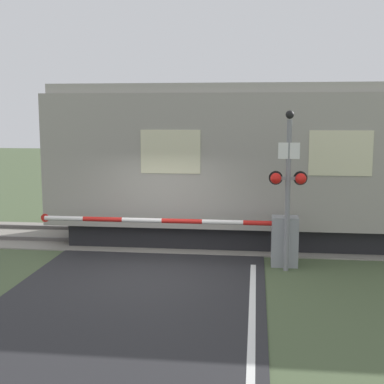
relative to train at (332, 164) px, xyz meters
name	(u,v)px	position (x,y,z in m)	size (l,w,h in m)	color
ground_plane	(148,275)	(-4.25, -3.35, -2.14)	(80.00, 80.00, 0.00)	#475638
track_bed	(172,238)	(-4.25, 0.00, -2.12)	(36.00, 3.20, 0.13)	gray
train	(332,164)	(0.00, 0.00, 0.00)	(14.80, 2.73, 4.19)	black
crossing_barrier	(261,237)	(-1.83, -2.24, -1.49)	(6.08, 0.44, 1.14)	gray
signal_post	(288,181)	(-1.28, -2.64, -0.14)	(0.83, 0.26, 3.52)	gray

